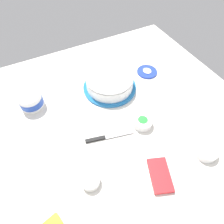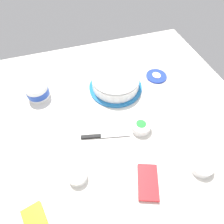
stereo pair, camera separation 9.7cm
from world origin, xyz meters
The scene contains 10 objects.
ground_plane centered at (0.00, 0.00, 0.00)m, with size 1.54×1.54×0.00m, color silver.
frosted_cake centered at (-0.29, 0.13, 0.05)m, with size 0.31×0.31×0.10m.
frosting_tub centered at (-0.36, -0.30, 0.04)m, with size 0.12×0.12×0.08m.
frosting_tub_lid centered at (-0.31, 0.40, 0.01)m, with size 0.12×0.12×0.02m.
spreading_knife centered at (0.00, -0.04, 0.01)m, with size 0.07×0.23×0.01m.
sprinkle_bowl_green centered at (0.01, 0.16, 0.02)m, with size 0.10×0.10×0.04m.
sprinkle_bowl_yellow centered at (0.28, 0.32, 0.02)m, with size 0.10×0.10×0.04m.
sprinkle_bowl_orange centered at (0.38, -0.06, 0.02)m, with size 0.09×0.09×0.04m.
sprinkle_bowl_pink centered at (0.16, -0.19, 0.02)m, with size 0.08×0.08×0.03m.
candy_box_lower centered at (0.27, 0.08, 0.01)m, with size 0.15×0.08×0.02m, color red.
Camera 2 is at (0.46, -0.13, 0.81)m, focal length 30.74 mm.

